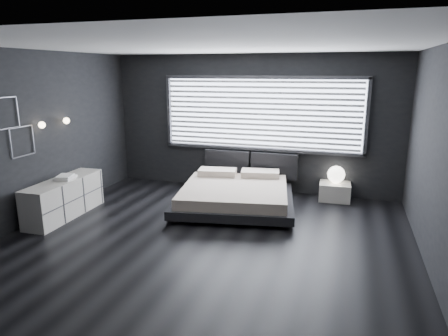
% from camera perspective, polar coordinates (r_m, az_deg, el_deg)
% --- Properties ---
extents(room, '(6.04, 6.00, 2.80)m').
position_cam_1_polar(room, '(5.70, -2.59, 2.94)').
color(room, black).
rests_on(room, ground).
extents(window, '(4.14, 0.09, 1.52)m').
position_cam_1_polar(window, '(8.18, 5.30, 7.69)').
color(window, white).
rests_on(window, ground).
extents(headboard, '(1.96, 0.16, 0.52)m').
position_cam_1_polar(headboard, '(8.34, 3.81, 0.59)').
color(headboard, black).
rests_on(headboard, ground).
extents(sconce_near, '(0.18, 0.11, 0.11)m').
position_cam_1_polar(sconce_near, '(7.22, -24.59, 5.61)').
color(sconce_near, silver).
rests_on(sconce_near, ground).
extents(sconce_far, '(0.18, 0.11, 0.11)m').
position_cam_1_polar(sconce_far, '(7.67, -21.61, 6.30)').
color(sconce_far, silver).
rests_on(sconce_far, ground).
extents(wall_art_upper, '(0.01, 0.48, 0.48)m').
position_cam_1_polar(wall_art_upper, '(6.83, -28.73, 6.89)').
color(wall_art_upper, '#47474C').
rests_on(wall_art_upper, ground).
extents(wall_art_lower, '(0.01, 0.48, 0.48)m').
position_cam_1_polar(wall_art_lower, '(7.06, -26.85, 3.40)').
color(wall_art_lower, '#47474C').
rests_on(wall_art_lower, ground).
extents(bed, '(2.41, 2.34, 0.54)m').
position_cam_1_polar(bed, '(7.36, 1.57, -3.77)').
color(bed, black).
rests_on(bed, ground).
extents(nightstand, '(0.60, 0.51, 0.34)m').
position_cam_1_polar(nightstand, '(8.09, 15.52, -3.25)').
color(nightstand, beige).
rests_on(nightstand, ground).
extents(orb_lamp, '(0.33, 0.33, 0.33)m').
position_cam_1_polar(orb_lamp, '(8.03, 15.73, -0.89)').
color(orb_lamp, white).
rests_on(orb_lamp, nightstand).
extents(dresser, '(0.51, 1.66, 0.66)m').
position_cam_1_polar(dresser, '(7.43, -21.82, -3.99)').
color(dresser, beige).
rests_on(dresser, ground).
extents(book_stack, '(0.34, 0.40, 0.07)m').
position_cam_1_polar(book_stack, '(7.35, -21.75, -1.23)').
color(book_stack, white).
rests_on(book_stack, dresser).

